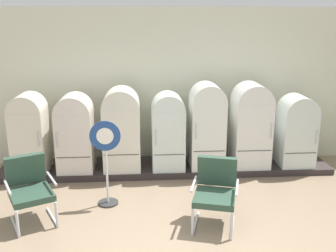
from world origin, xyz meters
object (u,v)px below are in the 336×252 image
(refrigerator_4, at_px, (207,123))
(sign_stand, at_px, (106,164))
(refrigerator_0, at_px, (29,131))
(refrigerator_5, at_px, (251,123))
(refrigerator_3, at_px, (168,129))
(armchair_right, at_px, (215,189))
(armchair_left, at_px, (29,187))
(refrigerator_2, at_px, (122,127))
(refrigerator_1, at_px, (75,131))
(refrigerator_6, at_px, (296,129))

(refrigerator_4, xyz_separation_m, sign_stand, (-1.77, -1.26, -0.28))
(refrigerator_0, xyz_separation_m, refrigerator_5, (4.08, 0.03, 0.07))
(refrigerator_3, xyz_separation_m, armchair_right, (0.54, -1.92, -0.34))
(refrigerator_0, bearing_deg, armchair_left, -76.07)
(refrigerator_3, height_order, armchair_right, refrigerator_3)
(refrigerator_2, bearing_deg, refrigerator_1, -178.81)
(refrigerator_1, distance_m, sign_stand, 1.42)
(refrigerator_3, height_order, armchair_left, refrigerator_3)
(refrigerator_1, height_order, armchair_left, refrigerator_1)
(refrigerator_0, bearing_deg, refrigerator_1, 1.17)
(refrigerator_4, bearing_deg, refrigerator_1, -179.72)
(refrigerator_2, distance_m, armchair_left, 2.14)
(refrigerator_1, bearing_deg, refrigerator_6, -0.37)
(sign_stand, bearing_deg, refrigerator_2, 81.65)
(refrigerator_2, bearing_deg, armchair_left, -126.51)
(refrigerator_3, bearing_deg, refrigerator_4, 2.63)
(refrigerator_5, xyz_separation_m, sign_stand, (-2.61, -1.26, -0.27))
(refrigerator_4, height_order, armchair_left, refrigerator_4)
(refrigerator_1, bearing_deg, refrigerator_0, -178.83)
(refrigerator_4, distance_m, armchair_right, 2.01)
(refrigerator_0, distance_m, refrigerator_1, 0.81)
(refrigerator_4, relative_size, armchair_right, 1.65)
(refrigerator_0, relative_size, refrigerator_5, 0.92)
(refrigerator_5, distance_m, refrigerator_6, 0.88)
(refrigerator_0, relative_size, sign_stand, 1.05)
(refrigerator_6, bearing_deg, refrigerator_5, 177.07)
(refrigerator_2, bearing_deg, refrigerator_3, -2.64)
(refrigerator_0, relative_size, refrigerator_1, 1.02)
(refrigerator_6, bearing_deg, sign_stand, -160.72)
(refrigerator_5, height_order, armchair_right, refrigerator_5)
(refrigerator_0, height_order, refrigerator_6, refrigerator_0)
(refrigerator_0, height_order, refrigerator_1, refrigerator_0)
(refrigerator_2, bearing_deg, refrigerator_0, -178.82)
(armchair_left, relative_size, sign_stand, 0.70)
(refrigerator_4, xyz_separation_m, refrigerator_5, (0.84, 0.01, -0.01))
(refrigerator_3, distance_m, sign_stand, 1.62)
(refrigerator_6, height_order, armchair_left, refrigerator_6)
(refrigerator_6, bearing_deg, armchair_left, -160.09)
(refrigerator_2, distance_m, refrigerator_3, 0.86)
(refrigerator_2, relative_size, armchair_left, 1.58)
(refrigerator_2, relative_size, armchair_right, 1.58)
(refrigerator_6, relative_size, armchair_left, 1.40)
(refrigerator_6, relative_size, armchair_right, 1.40)
(refrigerator_2, xyz_separation_m, refrigerator_6, (3.29, -0.04, -0.09))
(refrigerator_0, xyz_separation_m, armchair_right, (3.06, -1.92, -0.36))
(refrigerator_2, relative_size, refrigerator_6, 1.13)
(refrigerator_4, relative_size, sign_stand, 1.16)
(refrigerator_4, xyz_separation_m, armchair_right, (-0.19, -1.95, -0.43))
(refrigerator_1, height_order, armchair_right, refrigerator_1)
(refrigerator_2, bearing_deg, refrigerator_5, 0.00)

